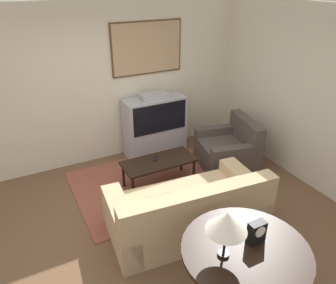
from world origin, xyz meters
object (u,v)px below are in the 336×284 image
(tv, at_px, (155,126))
(couch, at_px, (188,211))
(table_lamp, at_px, (227,222))
(mantel_clock, at_px, (257,232))
(coffee_table, at_px, (159,163))
(console_table, at_px, (246,254))
(armchair, at_px, (228,151))

(tv, height_order, couch, tv)
(table_lamp, bearing_deg, mantel_clock, -0.17)
(coffee_table, bearing_deg, table_lamp, -101.14)
(console_table, bearing_deg, tv, 79.29)
(armchair, bearing_deg, couch, -40.29)
(coffee_table, bearing_deg, armchair, -1.03)
(tv, xyz_separation_m, mantel_clock, (-0.49, -3.26, 0.32))
(couch, bearing_deg, mantel_clock, 97.31)
(couch, bearing_deg, coffee_table, -90.98)
(armchair, distance_m, console_table, 2.78)
(coffee_table, distance_m, table_lamp, 2.42)
(tv, relative_size, table_lamp, 2.44)
(mantel_clock, bearing_deg, console_table, -163.16)
(console_table, bearing_deg, mantel_clock, 16.84)
(tv, bearing_deg, mantel_clock, -98.46)
(couch, relative_size, mantel_clock, 9.25)
(console_table, xyz_separation_m, table_lamp, (-0.23, 0.04, 0.44))
(mantel_clock, bearing_deg, armchair, 57.95)
(tv, distance_m, table_lamp, 3.42)
(couch, distance_m, table_lamp, 1.46)
(tv, relative_size, armchair, 1.05)
(coffee_table, distance_m, console_table, 2.34)
(coffee_table, height_order, console_table, console_table)
(coffee_table, xyz_separation_m, table_lamp, (-0.45, -2.26, 0.74))
(couch, relative_size, console_table, 1.71)
(couch, xyz_separation_m, coffee_table, (0.12, 1.11, 0.10))
(couch, distance_m, coffee_table, 1.12)
(table_lamp, bearing_deg, console_table, -10.74)
(couch, relative_size, armchair, 1.85)
(coffee_table, height_order, mantel_clock, mantel_clock)
(armchair, height_order, table_lamp, table_lamp)
(tv, distance_m, console_table, 3.37)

